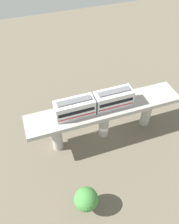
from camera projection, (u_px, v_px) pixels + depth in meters
ground_plane at (103, 134)px, 45.21m from camera, size 120.00×120.00×0.00m
viaduct at (104, 114)px, 40.98m from camera, size 5.20×28.00×7.75m
train at (94, 103)px, 38.03m from camera, size 2.64×13.55×3.24m
parked_car_black at (70, 105)px, 49.81m from camera, size 2.68×4.49×1.76m
parked_car_silver at (106, 94)px, 52.30m from camera, size 2.12×4.33×1.76m
tree_near_viaduct at (86, 199)px, 33.01m from camera, size 3.58×3.58×4.94m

